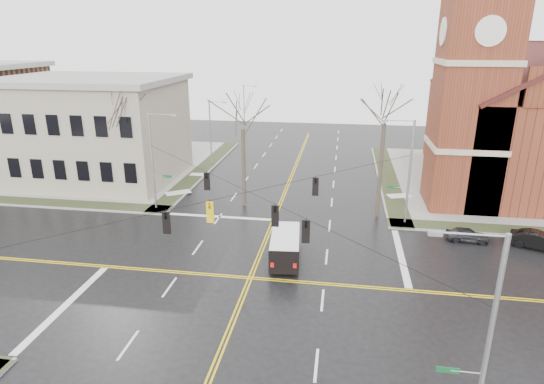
# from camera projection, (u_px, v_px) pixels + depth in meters

# --- Properties ---
(ground) EXTENTS (120.00, 120.00, 0.00)m
(ground) POSITION_uv_depth(u_px,v_px,m) (250.00, 278.00, 30.89)
(ground) COLOR black
(ground) RESTS_ON ground
(sidewalks) EXTENTS (80.00, 80.00, 0.17)m
(sidewalks) POSITION_uv_depth(u_px,v_px,m) (250.00, 277.00, 30.87)
(sidewalks) COLOR gray
(sidewalks) RESTS_ON ground
(road_markings) EXTENTS (100.00, 100.00, 0.01)m
(road_markings) POSITION_uv_depth(u_px,v_px,m) (250.00, 278.00, 30.89)
(road_markings) COLOR gold
(road_markings) RESTS_ON ground
(church) EXTENTS (24.28, 27.48, 27.50)m
(church) POSITION_uv_depth(u_px,v_px,m) (527.00, 109.00, 47.70)
(church) COLOR maroon
(church) RESTS_ON ground
(civic_building_a) EXTENTS (18.00, 14.00, 11.00)m
(civic_building_a) POSITION_uv_depth(u_px,v_px,m) (94.00, 131.00, 51.06)
(civic_building_a) COLOR gray
(civic_building_a) RESTS_ON ground
(signal_pole_ne) EXTENTS (2.75, 0.22, 9.00)m
(signal_pole_ne) POSITION_uv_depth(u_px,v_px,m) (408.00, 169.00, 38.38)
(signal_pole_ne) COLOR gray
(signal_pole_ne) RESTS_ON ground
(signal_pole_nw) EXTENTS (2.75, 0.22, 9.00)m
(signal_pole_nw) POSITION_uv_depth(u_px,v_px,m) (154.00, 159.00, 41.72)
(signal_pole_nw) COLOR gray
(signal_pole_nw) RESTS_ON ground
(signal_pole_se) EXTENTS (2.75, 0.22, 9.00)m
(signal_pole_se) POSITION_uv_depth(u_px,v_px,m) (485.00, 337.00, 16.88)
(signal_pole_se) COLOR gray
(signal_pole_se) RESTS_ON ground
(span_wires) EXTENTS (23.02, 23.02, 0.03)m
(span_wires) POSITION_uv_depth(u_px,v_px,m) (249.00, 192.00, 28.89)
(span_wires) COLOR black
(span_wires) RESTS_ON ground
(traffic_signals) EXTENTS (8.21, 8.26, 1.30)m
(traffic_signals) POSITION_uv_depth(u_px,v_px,m) (247.00, 206.00, 28.51)
(traffic_signals) COLOR black
(traffic_signals) RESTS_ON ground
(streetlight_north_a) EXTENTS (2.30, 0.20, 8.00)m
(streetlight_north_a) POSITION_uv_depth(u_px,v_px,m) (211.00, 130.00, 57.20)
(streetlight_north_a) COLOR gray
(streetlight_north_a) RESTS_ON ground
(streetlight_north_b) EXTENTS (2.30, 0.20, 8.00)m
(streetlight_north_b) POSITION_uv_depth(u_px,v_px,m) (245.00, 107.00, 75.91)
(streetlight_north_b) COLOR gray
(streetlight_north_b) RESTS_ON ground
(cargo_van) EXTENTS (2.50, 5.44, 2.00)m
(cargo_van) POSITION_uv_depth(u_px,v_px,m) (285.00, 244.00, 33.17)
(cargo_van) COLOR white
(cargo_van) RESTS_ON ground
(parked_car_a) EXTENTS (3.33, 1.50, 1.11)m
(parked_car_a) POSITION_uv_depth(u_px,v_px,m) (467.00, 235.00, 36.31)
(parked_car_a) COLOR black
(parked_car_a) RESTS_ON ground
(parked_car_b) EXTENTS (4.30, 2.93, 1.34)m
(parked_car_b) POSITION_uv_depth(u_px,v_px,m) (538.00, 241.00, 34.98)
(parked_car_b) COLOR black
(parked_car_b) RESTS_ON ground
(tree_nw_far) EXTENTS (4.00, 4.00, 11.76)m
(tree_nw_far) POSITION_uv_depth(u_px,v_px,m) (121.00, 116.00, 43.02)
(tree_nw_far) COLOR #392F24
(tree_nw_far) RESTS_ON ground
(tree_nw_near) EXTENTS (4.00, 4.00, 11.02)m
(tree_nw_near) POSITION_uv_depth(u_px,v_px,m) (243.00, 124.00, 41.76)
(tree_nw_near) COLOR #392F24
(tree_nw_near) RESTS_ON ground
(tree_ne) EXTENTS (4.00, 4.00, 12.51)m
(tree_ne) POSITION_uv_depth(u_px,v_px,m) (385.00, 117.00, 38.76)
(tree_ne) COLOR #392F24
(tree_ne) RESTS_ON ground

